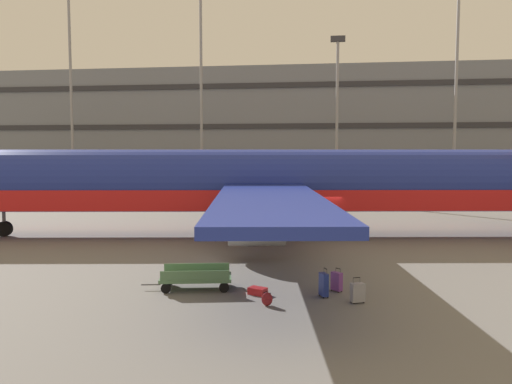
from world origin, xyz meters
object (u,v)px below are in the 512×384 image
object	(u,v)px
suitcase_large	(324,284)
baggage_cart	(196,277)
airliner	(254,184)
suitcase_silver	(358,292)
backpack_purple	(267,299)
suitcase_scuffed	(258,291)
suitcase_upright	(337,281)

from	to	relation	value
suitcase_large	baggage_cart	bearing A→B (deg)	174.73
airliner	suitcase_silver	xyz separation A→B (m)	(5.35, -12.97, -2.75)
suitcase_large	backpack_purple	size ratio (longest dim) A/B	2.03
airliner	suitcase_scuffed	bearing A→B (deg)	-81.31
suitcase_large	backpack_purple	distance (m)	2.26
suitcase_scuffed	baggage_cart	size ratio (longest dim) A/B	0.22
suitcase_large	backpack_purple	bearing A→B (deg)	-144.84
suitcase_large	suitcase_upright	xyz separation A→B (m)	(0.46, 0.78, -0.07)
suitcase_large	suitcase_scuffed	size ratio (longest dim) A/B	1.40
suitcase_silver	suitcase_scuffed	xyz separation A→B (m)	(-3.45, 0.55, -0.23)
airliner	suitcase_scuffed	distance (m)	12.91
suitcase_large	suitcase_upright	world-z (taller)	suitcase_large
backpack_purple	suitcase_upright	bearing A→B (deg)	41.98
suitcase_large	suitcase_scuffed	world-z (taller)	suitcase_large
airliner	suitcase_silver	world-z (taller)	airliner
airliner	suitcase_large	world-z (taller)	airliner
suitcase_scuffed	suitcase_upright	world-z (taller)	suitcase_upright
suitcase_silver	backpack_purple	bearing A→B (deg)	-165.91
suitcase_upright	backpack_purple	world-z (taller)	suitcase_upright
suitcase_upright	backpack_purple	distance (m)	3.10
suitcase_scuffed	baggage_cart	distance (m)	2.42
airliner	suitcase_silver	distance (m)	14.30
airliner	suitcase_silver	size ratio (longest dim) A/B	51.30
suitcase_silver	suitcase_scuffed	bearing A→B (deg)	171.02
suitcase_silver	suitcase_large	distance (m)	1.26
suitcase_large	suitcase_upright	size ratio (longest dim) A/B	1.20
airliner	suitcase_large	size ratio (longest dim) A/B	43.07
suitcase_silver	backpack_purple	xyz separation A→B (m)	(-2.97, -0.75, -0.14)
airliner	suitcase_scuffed	world-z (taller)	airliner
backpack_purple	baggage_cart	size ratio (longest dim) A/B	0.15
baggage_cart	suitcase_large	bearing A→B (deg)	-5.27
backpack_purple	baggage_cart	bearing A→B (deg)	148.77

